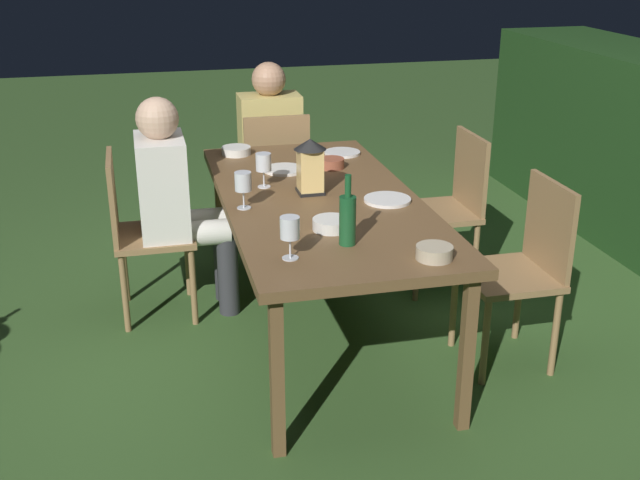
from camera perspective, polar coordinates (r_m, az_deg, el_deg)
The scene contains 20 objects.
ground_plane at distance 4.00m, azimuth 0.00°, elevation -6.82°, with size 16.00×16.00×0.00m, color #385B28.
dining_table at distance 3.72m, azimuth 0.00°, elevation 2.40°, with size 1.95×0.90×0.73m.
chair_head_near at distance 4.92m, azimuth -3.32°, elevation 4.87°, with size 0.40×0.42×0.87m.
person_in_mustard at distance 5.07m, azimuth -3.75°, elevation 7.14°, with size 0.48×0.38×1.15m.
chair_side_left_a at distance 4.11m, azimuth -12.96°, elevation 0.87°, with size 0.42×0.40×0.87m.
person_in_cream at distance 4.06m, azimuth -10.39°, elevation 3.10°, with size 0.38×0.47×1.15m.
chair_side_right_a at distance 4.43m, azimuth 9.34°, elevation 2.68°, with size 0.42×0.40×0.87m.
chair_side_right_b at distance 3.69m, azimuth 14.46°, elevation -1.70°, with size 0.42×0.40×0.87m.
lantern_centerpiece at distance 3.72m, azimuth -0.72°, elevation 5.59°, with size 0.15×0.15×0.27m.
green_bottle_on_table at distance 3.11m, azimuth 2.01°, elevation 1.56°, with size 0.07×0.07×0.29m.
wine_glass_a at distance 3.82m, azimuth -4.12°, elevation 5.52°, with size 0.08×0.08×0.17m.
wine_glass_b at distance 3.53m, azimuth -5.59°, elevation 4.11°, with size 0.08×0.08×0.17m.
wine_glass_c at distance 2.97m, azimuth -2.20°, elevation 0.74°, with size 0.08×0.08×0.17m.
plate_a at distance 4.42m, azimuth 1.63°, elevation 6.34°, with size 0.20×0.20×0.01m, color white.
plate_b at distance 3.65m, azimuth 4.91°, elevation 2.93°, with size 0.22×0.22×0.01m, color white.
plate_c at distance 4.11m, azimuth -2.61°, elevation 5.13°, with size 0.21×0.21×0.01m, color white.
bowl_olives at distance 4.15m, azimuth 0.85°, elevation 5.61°, with size 0.13×0.13×0.05m.
bowl_bread at distance 3.03m, azimuth 8.29°, elevation -0.87°, with size 0.14×0.14×0.05m.
bowl_salad at distance 4.43m, azimuth -6.09°, elevation 6.48°, with size 0.16×0.16×0.04m.
bowl_dip at distance 3.29m, azimuth 0.83°, elevation 1.19°, with size 0.16×0.16×0.05m.
Camera 1 is at (3.42, -0.81, 1.91)m, focal length 44.15 mm.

